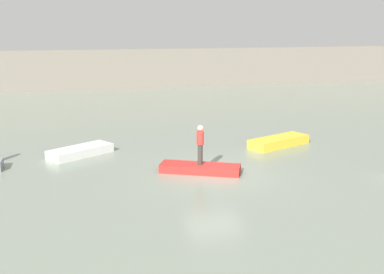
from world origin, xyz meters
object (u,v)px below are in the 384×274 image
(rowboat_white, at_px, (80,151))
(rowboat_red, at_px, (200,168))
(person_red_shirt, at_px, (200,143))
(rowboat_yellow, at_px, (279,142))

(rowboat_white, xyz_separation_m, rowboat_red, (5.02, -4.28, -0.03))
(rowboat_white, distance_m, person_red_shirt, 6.70)
(rowboat_white, height_order, rowboat_yellow, rowboat_yellow)
(rowboat_red, bearing_deg, rowboat_yellow, 58.99)
(rowboat_red, bearing_deg, rowboat_white, 165.23)
(rowboat_red, relative_size, rowboat_yellow, 0.99)
(rowboat_white, distance_m, rowboat_red, 6.60)
(rowboat_white, bearing_deg, rowboat_yellow, -36.18)
(rowboat_red, xyz_separation_m, rowboat_yellow, (5.40, 3.55, 0.05))
(rowboat_white, distance_m, rowboat_yellow, 10.45)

